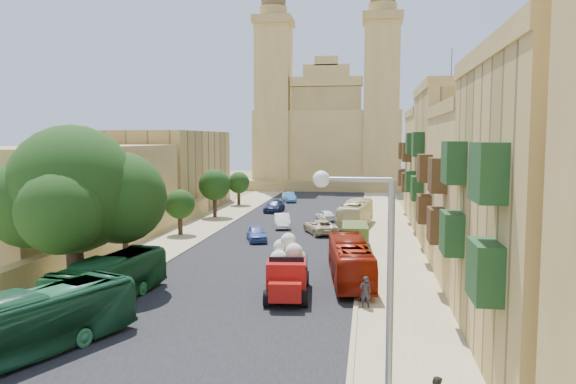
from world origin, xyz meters
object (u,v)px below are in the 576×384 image
(bus_green_north, at_px, (109,280))
(bus_cream_east, at_px, (356,214))
(street_tree_d, at_px, (239,183))
(car_cream, at_px, (320,227))
(car_dkblue, at_px, (274,206))
(car_blue_b, at_px, (289,197))
(street_tree_c, at_px, (215,185))
(red_truck, at_px, (288,269))
(streetlamp, at_px, (372,287))
(car_white_a, at_px, (282,221))
(church, at_px, (329,136))
(bus_green_south, at_px, (27,325))
(street_tree_a, at_px, (125,215))
(pedestrian_c, at_px, (366,260))
(street_tree_b, at_px, (180,204))
(car_blue_a, at_px, (257,234))
(bus_red_east, at_px, (350,261))
(car_white_b, at_px, (325,215))
(ficus_tree, at_px, (74,194))
(olive_pickup, at_px, (355,236))

(bus_green_north, xyz_separation_m, bus_cream_east, (12.78, 29.01, 0.05))
(street_tree_d, bearing_deg, car_cream, -58.94)
(car_cream, distance_m, car_dkblue, 16.85)
(bus_green_north, bearing_deg, car_dkblue, 93.71)
(bus_cream_east, xyz_separation_m, car_blue_b, (-10.04, 21.73, -0.65))
(street_tree_c, xyz_separation_m, red_truck, (13.04, -31.02, -2.20))
(street_tree_d, relative_size, bus_cream_east, 0.47)
(streetlamp, distance_m, car_white_a, 42.58)
(streetlamp, bearing_deg, church, 94.87)
(street_tree_c, relative_size, bus_green_south, 0.56)
(car_dkblue, bearing_deg, street_tree_a, -97.56)
(bus_cream_east, height_order, pedestrian_c, bus_cream_east)
(street_tree_d, relative_size, car_blue_b, 1.07)
(street_tree_a, relative_size, car_white_a, 1.22)
(church, distance_m, bus_green_north, 77.23)
(church, height_order, car_white_a, church)
(street_tree_c, xyz_separation_m, car_cream, (13.04, -9.66, -3.05))
(car_white_a, bearing_deg, car_blue_b, 84.86)
(bus_green_north, height_order, bus_cream_east, bus_cream_east)
(street_tree_b, xyz_separation_m, bus_green_north, (3.51, -21.91, -1.58))
(bus_green_south, bearing_deg, car_blue_a, 104.73)
(church, height_order, red_truck, church)
(red_truck, bearing_deg, bus_green_south, -131.21)
(bus_red_east, bearing_deg, car_white_b, -89.18)
(ficus_tree, distance_m, olive_pickup, 23.08)
(bus_green_north, distance_m, car_dkblue, 39.64)
(street_tree_d, height_order, bus_green_north, street_tree_d)
(ficus_tree, distance_m, pedestrian_c, 19.32)
(street_tree_b, distance_m, bus_green_south, 29.93)
(ficus_tree, xyz_separation_m, car_blue_b, (5.67, 48.83, -5.14))
(streetlamp, height_order, bus_red_east, streetlamp)
(car_white_a, bearing_deg, red_truck, -91.96)
(red_truck, xyz_separation_m, bus_red_east, (3.46, 3.67, -0.21))
(street_tree_a, height_order, red_truck, street_tree_a)
(car_blue_a, height_order, car_blue_b, car_blue_b)
(street_tree_a, distance_m, street_tree_b, 12.02)
(olive_pickup, distance_m, bus_green_north, 22.12)
(street_tree_c, bearing_deg, street_tree_b, -90.00)
(street_tree_d, bearing_deg, car_blue_a, -73.45)
(ficus_tree, height_order, car_dkblue, ficus_tree)
(car_blue_a, bearing_deg, car_dkblue, 77.45)
(bus_cream_east, bearing_deg, street_tree_b, 31.25)
(bus_red_east, bearing_deg, bus_green_north, 19.74)
(streetlamp, height_order, red_truck, streetlamp)
(church, distance_m, car_white_b, 44.61)
(church, relative_size, bus_red_east, 3.79)
(ficus_tree, xyz_separation_m, bus_cream_east, (15.71, 27.09, -4.48))
(olive_pickup, xyz_separation_m, car_cream, (-3.46, 6.34, -0.27))
(ficus_tree, distance_m, car_white_a, 27.21)
(olive_pickup, bearing_deg, pedestrian_c, -83.01)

